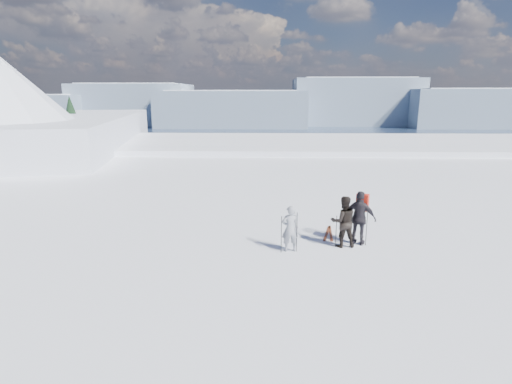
# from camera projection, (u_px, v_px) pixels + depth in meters

# --- Properties ---
(lake_basin) EXTENTS (820.00, 820.00, 71.62)m
(lake_basin) POSITION_uv_depth(u_px,v_px,m) (284.00, 206.00, 42.62)
(lake_basin) COLOR white
(lake_basin) RESTS_ON ground
(far_mountain_range) EXTENTS (770.00, 110.00, 53.00)m
(far_mountain_range) POSITION_uv_depth(u_px,v_px,m) (295.00, 105.00, 454.29)
(far_mountain_range) COLOR slate
(far_mountain_range) RESTS_ON ground
(near_ridge) EXTENTS (31.37, 35.68, 25.62)m
(near_ridge) POSITION_uv_depth(u_px,v_px,m) (33.00, 178.00, 41.96)
(near_ridge) COLOR white
(near_ridge) RESTS_ON ground
(skier_grey) EXTENTS (0.64, 0.47, 1.59)m
(skier_grey) POSITION_uv_depth(u_px,v_px,m) (290.00, 229.00, 13.29)
(skier_grey) COLOR gray
(skier_grey) RESTS_ON ground
(skier_dark) EXTENTS (0.92, 0.74, 1.80)m
(skier_dark) POSITION_uv_depth(u_px,v_px,m) (343.00, 221.00, 13.71)
(skier_dark) COLOR black
(skier_dark) RESTS_ON ground
(skier_pack) EXTENTS (1.22, 0.93, 1.92)m
(skier_pack) POSITION_uv_depth(u_px,v_px,m) (360.00, 218.00, 13.87)
(skier_pack) COLOR black
(skier_pack) RESTS_ON ground
(backpack) EXTENTS (0.47, 0.39, 0.59)m
(backpack) POSITION_uv_depth(u_px,v_px,m) (364.00, 182.00, 13.79)
(backpack) COLOR red
(backpack) RESTS_ON skier_pack
(ski_poles) EXTENTS (3.00, 0.77, 1.36)m
(ski_poles) POSITION_uv_depth(u_px,v_px,m) (331.00, 230.00, 13.59)
(ski_poles) COLOR black
(ski_poles) RESTS_ON ground
(skis_loose) EXTENTS (0.53, 1.70, 0.03)m
(skis_loose) POSITION_uv_depth(u_px,v_px,m) (329.00, 233.00, 15.16)
(skis_loose) COLOR black
(skis_loose) RESTS_ON ground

